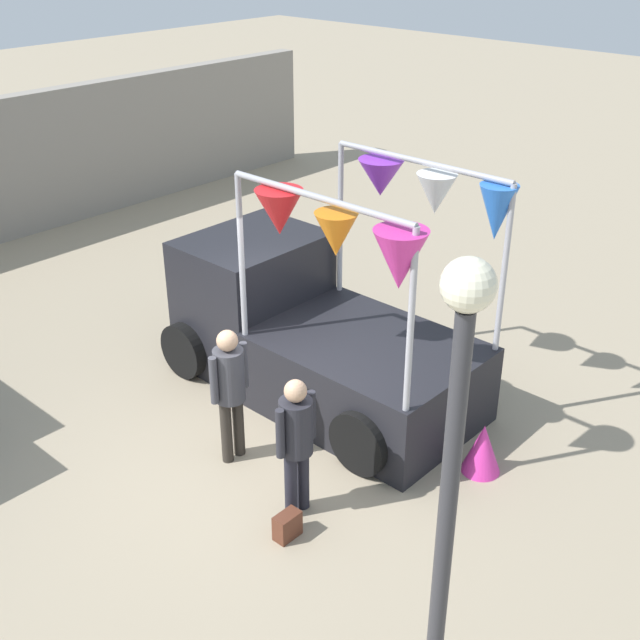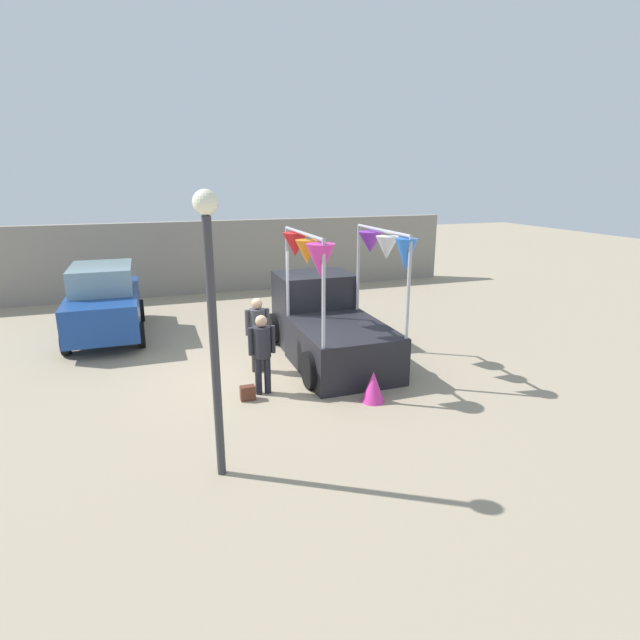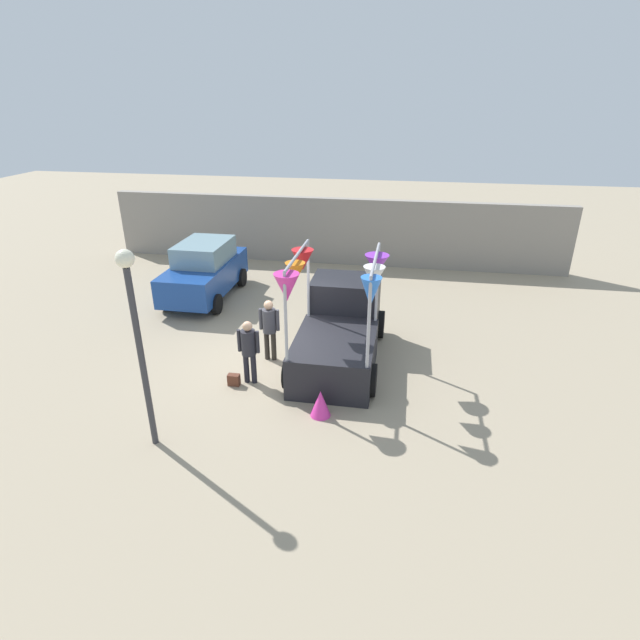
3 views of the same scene
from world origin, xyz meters
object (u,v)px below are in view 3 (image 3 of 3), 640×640
handbag (234,380)px  vendor_truck (340,325)px  parked_car (205,270)px  person_customer (249,347)px  folded_kite_bundle_magenta (320,403)px  person_vendor (269,325)px  street_lamp (136,325)px

handbag → vendor_truck: bearing=39.2°
parked_car → person_customer: size_ratio=2.52×
vendor_truck → folded_kite_bundle_magenta: size_ratio=6.87×
person_vendor → handbag: person_vendor is taller
person_vendor → folded_kite_bundle_magenta: person_vendor is taller
person_customer → handbag: bearing=-150.3°
handbag → folded_kite_bundle_magenta: bearing=-20.8°
street_lamp → folded_kite_bundle_magenta: 4.08m
parked_car → folded_kite_bundle_magenta: 7.86m
parked_car → handbag: (2.74, -5.22, -0.80)m
person_customer → person_vendor: bearing=81.6°
parked_car → handbag: 5.95m
vendor_truck → folded_kite_bundle_magenta: bearing=-90.9°
vendor_truck → handbag: bearing=-140.8°
person_customer → person_vendor: (0.17, 1.18, 0.03)m
vendor_truck → handbag: 3.02m
person_customer → folded_kite_bundle_magenta: person_customer is taller
vendor_truck → parked_car: (-5.01, 3.37, 0.05)m
vendor_truck → handbag: size_ratio=14.73×
handbag → street_lamp: street_lamp is taller
person_vendor → folded_kite_bundle_magenta: bearing=-52.7°
vendor_truck → person_vendor: vendor_truck is taller
folded_kite_bundle_magenta → person_vendor: bearing=127.3°
handbag → street_lamp: 3.46m
person_vendor → street_lamp: size_ratio=0.41×
person_customer → folded_kite_bundle_magenta: bearing=-29.2°
parked_car → street_lamp: street_lamp is taller
street_lamp → folded_kite_bundle_magenta: bearing=25.6°
person_customer → person_vendor: 1.19m
parked_car → person_customer: (3.09, -5.02, 0.01)m
street_lamp → vendor_truck: bearing=53.3°
parked_car → vendor_truck: bearing=-34.0°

